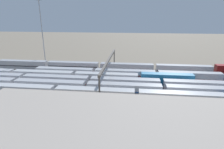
# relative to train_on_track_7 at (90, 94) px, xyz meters

# --- Properties ---
(ground_plane) EXTENTS (400.00, 400.00, 0.00)m
(ground_plane) POSITION_rel_train_on_track_7_xyz_m (-0.18, -17.50, -2.08)
(ground_plane) COLOR #756B5B
(track_bed_0) EXTENTS (140.00, 2.80, 0.12)m
(track_bed_0) POSITION_rel_train_on_track_7_xyz_m (-0.18, -35.00, -2.02)
(track_bed_0) COLOR #4C443D
(track_bed_0) RESTS_ON ground_plane
(track_bed_1) EXTENTS (140.00, 2.80, 0.12)m
(track_bed_1) POSITION_rel_train_on_track_7_xyz_m (-0.18, -30.00, -2.02)
(track_bed_1) COLOR #4C443D
(track_bed_1) RESTS_ON ground_plane
(track_bed_2) EXTENTS (140.00, 2.80, 0.12)m
(track_bed_2) POSITION_rel_train_on_track_7_xyz_m (-0.18, -25.00, -2.02)
(track_bed_2) COLOR #3D3833
(track_bed_2) RESTS_ON ground_plane
(track_bed_3) EXTENTS (140.00, 2.80, 0.12)m
(track_bed_3) POSITION_rel_train_on_track_7_xyz_m (-0.18, -20.00, -2.02)
(track_bed_3) COLOR #4C443D
(track_bed_3) RESTS_ON ground_plane
(track_bed_4) EXTENTS (140.00, 2.80, 0.12)m
(track_bed_4) POSITION_rel_train_on_track_7_xyz_m (-0.18, -15.00, -2.02)
(track_bed_4) COLOR #4C443D
(track_bed_4) RESTS_ON ground_plane
(track_bed_5) EXTENTS (140.00, 2.80, 0.12)m
(track_bed_5) POSITION_rel_train_on_track_7_xyz_m (-0.18, -10.00, -2.02)
(track_bed_5) COLOR #4C443D
(track_bed_5) RESTS_ON ground_plane
(track_bed_6) EXTENTS (140.00, 2.80, 0.12)m
(track_bed_6) POSITION_rel_train_on_track_7_xyz_m (-0.18, -5.00, -2.02)
(track_bed_6) COLOR #4C443D
(track_bed_6) RESTS_ON ground_plane
(track_bed_7) EXTENTS (140.00, 2.80, 0.12)m
(track_bed_7) POSITION_rel_train_on_track_7_xyz_m (-0.18, 0.00, -2.02)
(track_bed_7) COLOR #4C443D
(track_bed_7) RESTS_ON ground_plane
(train_on_track_7) EXTENTS (114.80, 3.00, 4.40)m
(train_on_track_7) POSITION_rel_train_on_track_7_xyz_m (0.00, 0.00, 0.00)
(train_on_track_7) COLOR #285193
(train_on_track_7) RESTS_ON ground_plane
(train_on_track_5) EXTENTS (139.00, 3.06, 4.40)m
(train_on_track_5) POSITION_rel_train_on_track_7_xyz_m (4.57, -10.00, -0.04)
(train_on_track_5) COLOR #285193
(train_on_track_5) RESTS_ON ground_plane
(train_on_track_1) EXTENTS (139.00, 3.06, 4.40)m
(train_on_track_1) POSITION_rel_train_on_track_7_xyz_m (4.80, -30.00, -0.03)
(train_on_track_1) COLOR maroon
(train_on_track_1) RESTS_ON ground_plane
(train_on_track_4) EXTENTS (90.60, 3.00, 4.40)m
(train_on_track_4) POSITION_rel_train_on_track_7_xyz_m (10.98, -15.00, 0.01)
(train_on_track_4) COLOR #1E6B9E
(train_on_track_4) RESTS_ON ground_plane
(train_on_track_3) EXTENTS (90.60, 3.06, 4.40)m
(train_on_track_3) POSITION_rel_train_on_track_7_xyz_m (-19.08, -20.00, -0.01)
(train_on_track_3) COLOR black
(train_on_track_3) RESTS_ON ground_plane
(train_on_track_6) EXTENTS (139.00, 3.06, 4.40)m
(train_on_track_6) POSITION_rel_train_on_track_7_xyz_m (4.58, -5.00, -0.03)
(train_on_track_6) COLOR black
(train_on_track_6) RESTS_ON ground_plane
(light_mast_0) EXTENTS (2.80, 0.70, 31.84)m
(light_mast_0) POSITION_rel_train_on_track_7_xyz_m (31.58, -37.47, 17.76)
(light_mast_0) COLOR #9EA0A5
(light_mast_0) RESTS_ON ground_plane
(signal_gantry) EXTENTS (0.70, 40.00, 8.80)m
(signal_gantry) POSITION_rel_train_on_track_7_xyz_m (-3.21, -17.50, 5.66)
(signal_gantry) COLOR #4C4742
(signal_gantry) RESTS_ON ground_plane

